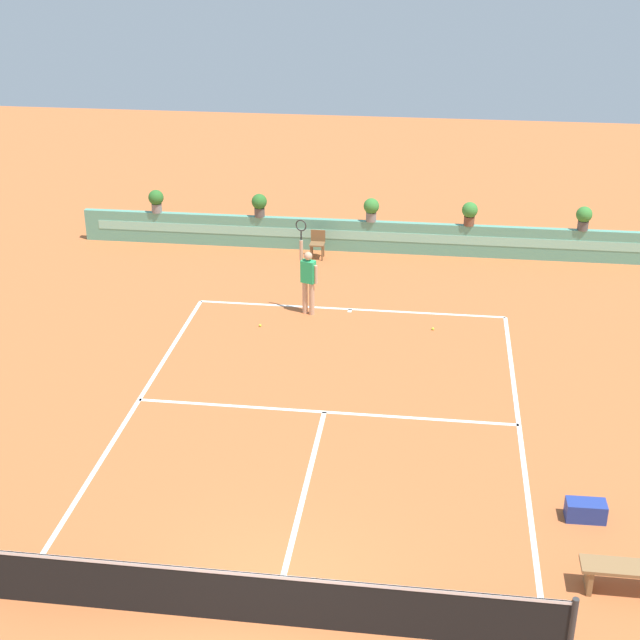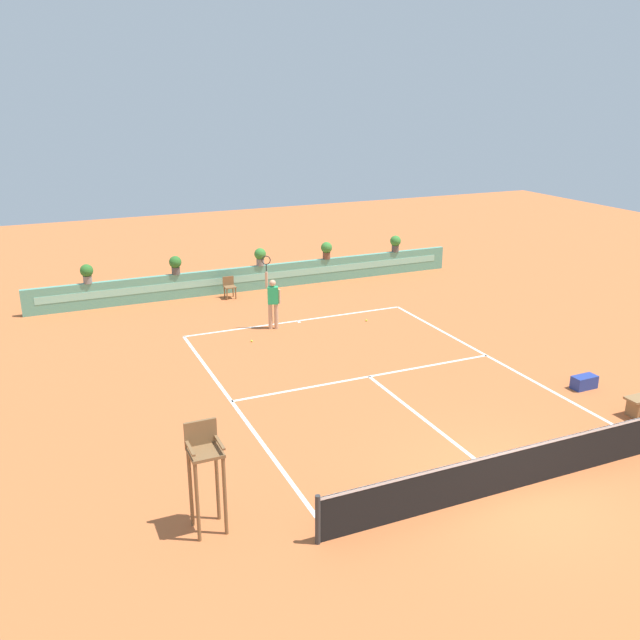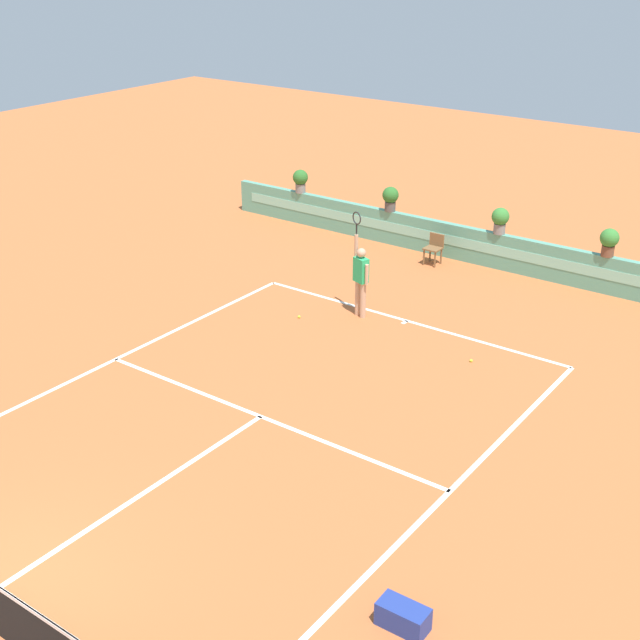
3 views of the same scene
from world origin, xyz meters
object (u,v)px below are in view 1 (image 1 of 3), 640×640
(potted_plant_right, at_px, (470,212))
(bench_courtside, at_px, (632,573))
(gear_bag, at_px, (586,511))
(ball_kid_chair, at_px, (317,243))
(potted_plant_centre, at_px, (371,208))
(potted_plant_far_right, at_px, (584,217))
(tennis_player, at_px, (308,277))
(tennis_ball_near_baseline, at_px, (260,325))
(potted_plant_far_left, at_px, (156,200))
(potted_plant_left, at_px, (259,204))
(tennis_ball_mid_court, at_px, (433,329))

(potted_plant_right, bearing_deg, bench_courtside, -81.08)
(bench_courtside, xyz_separation_m, gear_bag, (-0.45, 1.85, -0.20))
(ball_kid_chair, height_order, potted_plant_centre, potted_plant_centre)
(potted_plant_right, bearing_deg, potted_plant_far_right, 0.00)
(ball_kid_chair, distance_m, gear_bag, 13.95)
(tennis_player, height_order, tennis_ball_near_baseline, tennis_player)
(potted_plant_far_left, bearing_deg, potted_plant_left, 0.00)
(ball_kid_chair, relative_size, tennis_player, 0.33)
(potted_plant_far_right, bearing_deg, tennis_ball_mid_court, -127.88)
(tennis_player, distance_m, potted_plant_far_right, 9.07)
(bench_courtside, bearing_deg, potted_plant_left, 120.54)
(potted_plant_far_right, relative_size, potted_plant_right, 1.00)
(ball_kid_chair, bearing_deg, potted_plant_centre, 25.04)
(potted_plant_centre, height_order, potted_plant_far_left, same)
(ball_kid_chair, distance_m, tennis_ball_near_baseline, 5.24)
(ball_kid_chair, bearing_deg, potted_plant_far_left, 172.03)
(bench_courtside, distance_m, potted_plant_left, 17.38)
(potted_plant_far_right, height_order, potted_plant_left, same)
(potted_plant_right, bearing_deg, tennis_ball_near_baseline, -132.23)
(gear_bag, xyz_separation_m, potted_plant_far_right, (1.47, 13.09, 1.23))
(bench_courtside, xyz_separation_m, tennis_ball_mid_court, (-3.28, 9.42, -0.34))
(tennis_player, xyz_separation_m, potted_plant_far_left, (-5.54, 4.92, 0.36))
(potted_plant_left, xyz_separation_m, potted_plant_right, (6.47, 0.00, 0.00))
(ball_kid_chair, xyz_separation_m, gear_bag, (6.45, -12.36, -0.30))
(potted_plant_centre, bearing_deg, bench_courtside, -70.38)
(gear_bag, height_order, potted_plant_centre, potted_plant_centre)
(ball_kid_chair, height_order, tennis_ball_near_baseline, ball_kid_chair)
(gear_bag, relative_size, tennis_player, 0.27)
(ball_kid_chair, relative_size, gear_bag, 1.21)
(potted_plant_centre, relative_size, potted_plant_right, 1.00)
(gear_bag, height_order, tennis_ball_mid_court, gear_bag)
(tennis_player, relative_size, potted_plant_far_left, 3.57)
(potted_plant_centre, distance_m, potted_plant_left, 3.49)
(potted_plant_centre, height_order, potted_plant_right, same)
(potted_plant_far_right, relative_size, potted_plant_left, 1.00)
(bench_courtside, height_order, tennis_ball_mid_court, bench_courtside)
(tennis_ball_mid_court, bearing_deg, gear_bag, -69.51)
(potted_plant_far_left, bearing_deg, bench_courtside, -50.95)
(tennis_player, relative_size, potted_plant_right, 3.57)
(potted_plant_far_left, height_order, potted_plant_far_right, same)
(tennis_ball_mid_court, bearing_deg, potted_plant_far_left, 147.99)
(potted_plant_far_left, xyz_separation_m, potted_plant_right, (9.78, 0.00, 0.00))
(bench_courtside, bearing_deg, potted_plant_centre, 109.62)
(gear_bag, xyz_separation_m, potted_plant_far_left, (-11.67, 13.09, 1.23))
(tennis_ball_mid_court, bearing_deg, potted_plant_right, 80.44)
(potted_plant_far_left, bearing_deg, potted_plant_centre, 0.00)
(potted_plant_centre, relative_size, potted_plant_left, 1.00)
(ball_kid_chair, distance_m, potted_plant_right, 4.70)
(potted_plant_far_left, bearing_deg, tennis_ball_mid_court, -32.01)
(ball_kid_chair, relative_size, potted_plant_right, 1.17)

